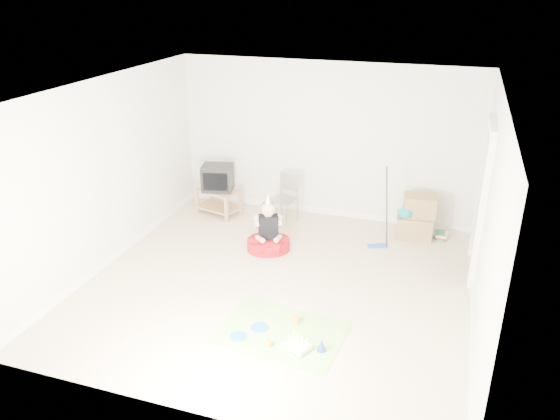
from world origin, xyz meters
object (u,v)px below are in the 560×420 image
(folding_chair, at_px, (284,200))
(crt_tv, at_px, (218,178))
(tv_stand, at_px, (219,199))
(cardboard_boxes, at_px, (416,217))
(birthday_cake, at_px, (298,347))
(seated_woman, at_px, (268,238))

(folding_chair, bearing_deg, crt_tv, -178.98)
(tv_stand, bearing_deg, folding_chair, 1.02)
(cardboard_boxes, relative_size, birthday_cake, 2.18)
(folding_chair, distance_m, cardboard_boxes, 2.14)
(folding_chair, bearing_deg, cardboard_boxes, 2.99)
(birthday_cake, bearing_deg, folding_chair, 110.51)
(tv_stand, distance_m, seated_woman, 1.64)
(crt_tv, relative_size, cardboard_boxes, 0.73)
(crt_tv, xyz_separation_m, seated_woman, (1.28, -1.03, -0.46))
(birthday_cake, bearing_deg, seated_woman, 117.09)
(crt_tv, xyz_separation_m, birthday_cake, (2.38, -3.19, -0.63))
(crt_tv, bearing_deg, birthday_cake, -66.84)
(tv_stand, bearing_deg, cardboard_boxes, 2.29)
(tv_stand, height_order, birthday_cake, tv_stand)
(folding_chair, xyz_separation_m, cardboard_boxes, (2.14, 0.11, -0.07))
(crt_tv, relative_size, seated_woman, 0.55)
(crt_tv, bearing_deg, tv_stand, -58.58)
(tv_stand, bearing_deg, seated_woman, -38.91)
(crt_tv, distance_m, cardboard_boxes, 3.34)
(tv_stand, relative_size, cardboard_boxes, 1.16)
(folding_chair, bearing_deg, tv_stand, -178.98)
(cardboard_boxes, height_order, seated_woman, seated_woman)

